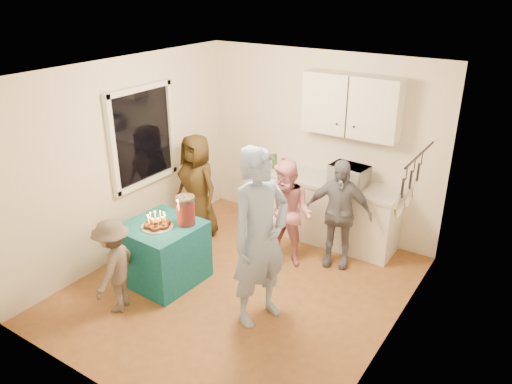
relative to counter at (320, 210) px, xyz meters
The scene contains 19 objects.
floor 1.76m from the counter, 96.71° to the right, with size 4.00×4.00×0.00m, color brown.
ceiling 2.76m from the counter, 96.71° to the right, with size 4.00×4.00×0.00m, color white.
back_wall 0.94m from the counter, 123.69° to the left, with size 3.60×3.60×0.00m, color silver.
left_wall 2.77m from the counter, 139.64° to the right, with size 4.00×4.00×0.00m, color silver.
right_wall 2.49m from the counter, 46.74° to the right, with size 4.00×4.00×0.00m, color silver.
window_night 2.66m from the counter, 144.60° to the right, with size 0.04×1.00×1.20m, color black.
counter is the anchor object (origin of this frame).
countertop 0.46m from the counter, 90.00° to the right, with size 2.24×0.62×0.05m, color beige.
upper_cabinet 1.56m from the counter, 26.57° to the left, with size 1.30×0.30×0.80m, color white.
pot_rack 2.16m from the counter, 33.34° to the right, with size 0.12×1.00×0.60m, color black.
microwave 0.73m from the counter, ahead, with size 0.49×0.34×0.27m, color white.
party_table 2.33m from the counter, 118.27° to the right, with size 0.85×0.85×0.76m, color #0F5A67.
donut_cake 2.42m from the counter, 117.49° to the right, with size 0.38×0.38×0.18m, color #381C0C, non-canonical shape.
punch_jar 2.11m from the counter, 114.75° to the right, with size 0.22×0.22×0.34m, color red.
man_birthday 2.12m from the counter, 81.75° to the right, with size 0.72×0.48×1.98m, color #92ACD4.
woman_back_left 1.77m from the counter, 149.40° to the right, with size 0.74×0.48×1.52m, color #553F18.
woman_back_center 0.92m from the counter, 92.25° to the right, with size 0.69×0.53×1.41m, color #D56F8D.
woman_back_right 0.79m from the counter, 46.20° to the right, with size 0.85×0.35×1.45m, color black.
child_near_left 3.00m from the counter, 112.15° to the right, with size 0.72×0.41×1.11m, color #504640.
Camera 1 is at (2.95, -4.16, 3.50)m, focal length 35.00 mm.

